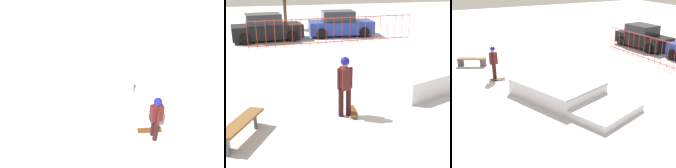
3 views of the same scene
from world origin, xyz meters
The scene contains 8 objects.
ground_plane centered at (0.00, 0.00, 0.00)m, with size 60.00×60.00×0.00m, color silver.
skate_ramp centered at (1.82, -0.19, 0.32)m, with size 5.96×4.25×0.74m.
skater centered at (-2.04, -2.25, 1.01)m, with size 0.44×0.38×1.73m.
skateboard centered at (-1.79, -2.19, 0.08)m, with size 0.35×0.82×0.09m.
perimeter_fence centered at (0.00, 7.06, 0.77)m, with size 9.62×0.45×1.50m.
park_bench centered at (-4.79, -2.83, 0.36)m, with size 1.11×1.60×0.48m.
parked_car_black centered at (-3.72, 8.88, 0.72)m, with size 4.23×2.21×1.60m.
parked_car_blue centered at (0.93, 9.18, 0.72)m, with size 4.22×2.18×1.60m.
Camera 2 is at (-4.21, -9.73, 3.80)m, focal length 48.55 mm.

